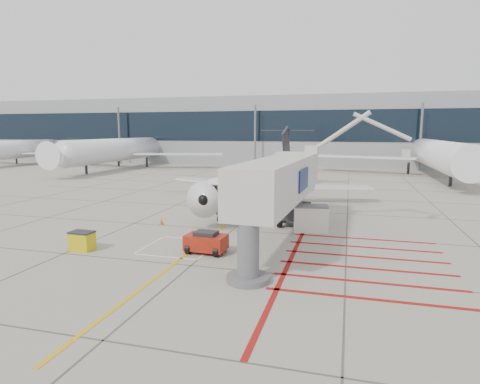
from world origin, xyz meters
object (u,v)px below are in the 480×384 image
(regional_jet, at_px, (250,167))
(pushback_tug, at_px, (206,241))
(jet_bridge, at_px, (278,189))
(spill_bin, at_px, (82,241))

(regional_jet, bearing_deg, pushback_tug, -80.62)
(jet_bridge, bearing_deg, spill_bin, -157.81)
(regional_jet, bearing_deg, jet_bridge, -63.39)
(spill_bin, bearing_deg, pushback_tug, 13.66)
(jet_bridge, distance_m, spill_bin, 12.27)
(spill_bin, bearing_deg, jet_bridge, 21.59)
(regional_jet, xyz_separation_m, jet_bridge, (4.83, -12.56, -0.10))
(pushback_tug, bearing_deg, spill_bin, -165.59)
(pushback_tug, bearing_deg, jet_bridge, 35.58)
(regional_jet, relative_size, jet_bridge, 1.57)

